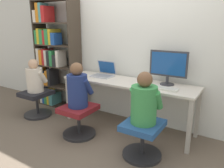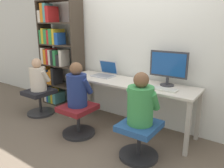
{
  "view_description": "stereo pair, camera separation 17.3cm",
  "coord_description": "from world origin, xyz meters",
  "px_view_note": "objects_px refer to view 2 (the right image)",
  "views": [
    {
      "loc": [
        1.45,
        -2.47,
        1.54
      ],
      "look_at": [
        -0.18,
        0.13,
        0.7
      ],
      "focal_mm": 35.0,
      "sensor_mm": 36.0,
      "label": 1
    },
    {
      "loc": [
        1.6,
        -2.37,
        1.54
      ],
      "look_at": [
        -0.18,
        0.13,
        0.7
      ],
      "focal_mm": 35.0,
      "sensor_mm": 36.0,
      "label": 2
    }
  ],
  "objects_px": {
    "keyboard": "(161,89)",
    "office_chair_left": "(139,137)",
    "office_chair_right": "(78,117)",
    "person_at_laptop": "(77,87)",
    "desktop_monitor": "(168,67)",
    "person_near_shelf": "(38,77)",
    "office_chair_side": "(40,100)",
    "bookshelf": "(56,55)",
    "laptop": "(105,73)",
    "person_at_monitor": "(141,102)"
  },
  "relations": [
    {
      "from": "laptop",
      "to": "person_at_laptop",
      "type": "xyz_separation_m",
      "value": [
        0.03,
        -0.67,
        -0.08
      ]
    },
    {
      "from": "person_near_shelf",
      "to": "desktop_monitor",
      "type": "bearing_deg",
      "value": 14.96
    },
    {
      "from": "desktop_monitor",
      "to": "bookshelf",
      "type": "bearing_deg",
      "value": -179.17
    },
    {
      "from": "person_at_laptop",
      "to": "desktop_monitor",
      "type": "bearing_deg",
      "value": 35.18
    },
    {
      "from": "person_near_shelf",
      "to": "person_at_monitor",
      "type": "bearing_deg",
      "value": -4.3
    },
    {
      "from": "bookshelf",
      "to": "office_chair_side",
      "type": "relative_size",
      "value": 4.15
    },
    {
      "from": "office_chair_right",
      "to": "person_at_monitor",
      "type": "relative_size",
      "value": 0.78
    },
    {
      "from": "person_near_shelf",
      "to": "keyboard",
      "type": "bearing_deg",
      "value": 8.79
    },
    {
      "from": "desktop_monitor",
      "to": "person_at_monitor",
      "type": "distance_m",
      "value": 0.77
    },
    {
      "from": "office_chair_left",
      "to": "person_at_laptop",
      "type": "relative_size",
      "value": 0.77
    },
    {
      "from": "laptop",
      "to": "person_near_shelf",
      "type": "distance_m",
      "value": 1.17
    },
    {
      "from": "keyboard",
      "to": "person_near_shelf",
      "type": "distance_m",
      "value": 2.12
    },
    {
      "from": "desktop_monitor",
      "to": "office_chair_right",
      "type": "height_order",
      "value": "desktop_monitor"
    },
    {
      "from": "office_chair_right",
      "to": "bookshelf",
      "type": "bearing_deg",
      "value": 150.31
    },
    {
      "from": "person_at_laptop",
      "to": "office_chair_side",
      "type": "distance_m",
      "value": 1.17
    },
    {
      "from": "keyboard",
      "to": "desktop_monitor",
      "type": "bearing_deg",
      "value": 93.83
    },
    {
      "from": "office_chair_left",
      "to": "bookshelf",
      "type": "distance_m",
      "value": 2.4
    },
    {
      "from": "person_at_monitor",
      "to": "person_near_shelf",
      "type": "distance_m",
      "value": 2.06
    },
    {
      "from": "office_chair_right",
      "to": "person_at_laptop",
      "type": "bearing_deg",
      "value": 90.0
    },
    {
      "from": "desktop_monitor",
      "to": "person_at_monitor",
      "type": "relative_size",
      "value": 0.87
    },
    {
      "from": "laptop",
      "to": "person_near_shelf",
      "type": "relative_size",
      "value": 0.61
    },
    {
      "from": "keyboard",
      "to": "office_chair_side",
      "type": "height_order",
      "value": "keyboard"
    },
    {
      "from": "office_chair_right",
      "to": "office_chair_side",
      "type": "height_order",
      "value": "same"
    },
    {
      "from": "laptop",
      "to": "office_chair_left",
      "type": "xyz_separation_m",
      "value": [
        1.01,
        -0.68,
        -0.52
      ]
    },
    {
      "from": "person_at_laptop",
      "to": "bookshelf",
      "type": "bearing_deg",
      "value": 150.47
    },
    {
      "from": "laptop",
      "to": "keyboard",
      "type": "relative_size",
      "value": 0.84
    },
    {
      "from": "desktop_monitor",
      "to": "person_at_laptop",
      "type": "distance_m",
      "value": 1.27
    },
    {
      "from": "laptop",
      "to": "person_at_monitor",
      "type": "height_order",
      "value": "person_at_monitor"
    },
    {
      "from": "office_chair_right",
      "to": "person_near_shelf",
      "type": "distance_m",
      "value": 1.16
    },
    {
      "from": "desktop_monitor",
      "to": "person_at_laptop",
      "type": "height_order",
      "value": "desktop_monitor"
    },
    {
      "from": "bookshelf",
      "to": "person_near_shelf",
      "type": "relative_size",
      "value": 3.52
    },
    {
      "from": "office_chair_right",
      "to": "person_at_laptop",
      "type": "height_order",
      "value": "person_at_laptop"
    },
    {
      "from": "desktop_monitor",
      "to": "person_at_laptop",
      "type": "xyz_separation_m",
      "value": [
        -1.01,
        -0.71,
        -0.28
      ]
    },
    {
      "from": "keyboard",
      "to": "office_chair_left",
      "type": "xyz_separation_m",
      "value": [
        -0.04,
        -0.48,
        -0.48
      ]
    },
    {
      "from": "keyboard",
      "to": "person_at_monitor",
      "type": "height_order",
      "value": "person_at_monitor"
    },
    {
      "from": "laptop",
      "to": "bookshelf",
      "type": "bearing_deg",
      "value": 179.66
    },
    {
      "from": "keyboard",
      "to": "office_chair_side",
      "type": "distance_m",
      "value": 2.18
    },
    {
      "from": "office_chair_right",
      "to": "office_chair_side",
      "type": "relative_size",
      "value": 1.0
    },
    {
      "from": "person_at_laptop",
      "to": "laptop",
      "type": "bearing_deg",
      "value": 92.42
    },
    {
      "from": "desktop_monitor",
      "to": "office_chair_left",
      "type": "xyz_separation_m",
      "value": [
        -0.02,
        -0.71,
        -0.73
      ]
    },
    {
      "from": "person_near_shelf",
      "to": "office_chair_side",
      "type": "bearing_deg",
      "value": -90.0
    },
    {
      "from": "keyboard",
      "to": "person_near_shelf",
      "type": "bearing_deg",
      "value": -171.21
    },
    {
      "from": "keyboard",
      "to": "office_chair_right",
      "type": "bearing_deg",
      "value": -154.72
    },
    {
      "from": "person_at_monitor",
      "to": "keyboard",
      "type": "bearing_deg",
      "value": 85.18
    },
    {
      "from": "person_at_laptop",
      "to": "office_chair_side",
      "type": "bearing_deg",
      "value": 171.98
    },
    {
      "from": "desktop_monitor",
      "to": "laptop",
      "type": "relative_size",
      "value": 1.54
    },
    {
      "from": "keyboard",
      "to": "office_chair_left",
      "type": "bearing_deg",
      "value": -94.78
    },
    {
      "from": "office_chair_left",
      "to": "bookshelf",
      "type": "xyz_separation_m",
      "value": [
        -2.18,
        0.68,
        0.72
      ]
    },
    {
      "from": "bookshelf",
      "to": "person_at_laptop",
      "type": "bearing_deg",
      "value": -29.53
    },
    {
      "from": "desktop_monitor",
      "to": "keyboard",
      "type": "distance_m",
      "value": 0.34
    }
  ]
}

